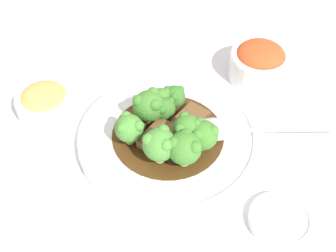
{
  "coord_description": "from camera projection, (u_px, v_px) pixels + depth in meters",
  "views": [
    {
      "loc": [
        -0.22,
        -0.4,
        0.54
      ],
      "look_at": [
        0.0,
        0.0,
        0.03
      ],
      "focal_mm": 50.0,
      "sensor_mm": 36.0,
      "label": 1
    }
  ],
  "objects": [
    {
      "name": "broccoli_floret_0",
      "position": [
        164.0,
        108.0,
        0.69
      ],
      "size": [
        0.03,
        0.03,
        0.04
      ],
      "color": "#7FA84C",
      "rests_on": "main_plate"
    },
    {
      "name": "sauce_dish",
      "position": [
        280.0,
        219.0,
        0.61
      ],
      "size": [
        0.08,
        0.08,
        0.01
      ],
      "color": "white",
      "rests_on": "ground_plane"
    },
    {
      "name": "broccoli_floret_8",
      "position": [
        187.0,
        128.0,
        0.65
      ],
      "size": [
        0.04,
        0.04,
        0.05
      ],
      "color": "#8EB756",
      "rests_on": "main_plate"
    },
    {
      "name": "side_bowl_appetizer",
      "position": [
        45.0,
        102.0,
        0.73
      ],
      "size": [
        0.09,
        0.09,
        0.04
      ],
      "color": "white",
      "rests_on": "ground_plane"
    },
    {
      "name": "beef_strip_0",
      "position": [
        187.0,
        124.0,
        0.7
      ],
      "size": [
        0.08,
        0.06,
        0.01
      ],
      "color": "brown",
      "rests_on": "main_plate"
    },
    {
      "name": "broccoli_floret_4",
      "position": [
        149.0,
        105.0,
        0.69
      ],
      "size": [
        0.05,
        0.05,
        0.05
      ],
      "color": "#8EB756",
      "rests_on": "main_plate"
    },
    {
      "name": "ground_plane",
      "position": [
        168.0,
        141.0,
        0.7
      ],
      "size": [
        4.0,
        4.0,
        0.0
      ],
      "primitive_type": "plane",
      "color": "silver"
    },
    {
      "name": "broccoli_floret_7",
      "position": [
        185.0,
        147.0,
        0.63
      ],
      "size": [
        0.05,
        0.05,
        0.06
      ],
      "color": "#8EB756",
      "rests_on": "main_plate"
    },
    {
      "name": "beef_strip_2",
      "position": [
        158.0,
        137.0,
        0.68
      ],
      "size": [
        0.07,
        0.06,
        0.02
      ],
      "color": "brown",
      "rests_on": "main_plate"
    },
    {
      "name": "side_bowl_kimchi",
      "position": [
        259.0,
        62.0,
        0.78
      ],
      "size": [
        0.1,
        0.1,
        0.06
      ],
      "color": "white",
      "rests_on": "ground_plane"
    },
    {
      "name": "beef_strip_1",
      "position": [
        134.0,
        125.0,
        0.69
      ],
      "size": [
        0.05,
        0.05,
        0.01
      ],
      "color": "brown",
      "rests_on": "main_plate"
    },
    {
      "name": "broccoli_floret_3",
      "position": [
        160.0,
        98.0,
        0.7
      ],
      "size": [
        0.03,
        0.03,
        0.04
      ],
      "color": "#7FA84C",
      "rests_on": "main_plate"
    },
    {
      "name": "main_plate",
      "position": [
        168.0,
        137.0,
        0.7
      ],
      "size": [
        0.27,
        0.27,
        0.02
      ],
      "color": "white",
      "rests_on": "ground_plane"
    },
    {
      "name": "broccoli_floret_2",
      "position": [
        203.0,
        135.0,
        0.65
      ],
      "size": [
        0.04,
        0.04,
        0.05
      ],
      "color": "#7FA84C",
      "rests_on": "main_plate"
    },
    {
      "name": "broccoli_floret_5",
      "position": [
        129.0,
        128.0,
        0.66
      ],
      "size": [
        0.04,
        0.04,
        0.05
      ],
      "color": "#8EB756",
      "rests_on": "main_plate"
    },
    {
      "name": "broccoli_floret_6",
      "position": [
        174.0,
        96.0,
        0.71
      ],
      "size": [
        0.03,
        0.03,
        0.04
      ],
      "color": "#7FA84C",
      "rests_on": "main_plate"
    },
    {
      "name": "serving_spoon",
      "position": [
        226.0,
        129.0,
        0.69
      ],
      "size": [
        0.21,
        0.13,
        0.01
      ],
      "color": "#B7B7BC",
      "rests_on": "main_plate"
    },
    {
      "name": "broccoli_floret_1",
      "position": [
        159.0,
        144.0,
        0.63
      ],
      "size": [
        0.05,
        0.05,
        0.06
      ],
      "color": "#8EB756",
      "rests_on": "main_plate"
    }
  ]
}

